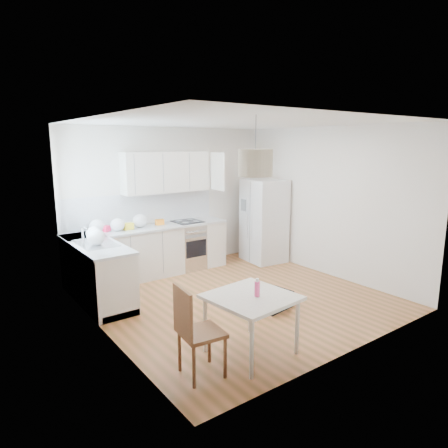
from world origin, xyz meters
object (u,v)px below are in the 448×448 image
dining_table (251,302)px  dining_chair (202,331)px  gym_bag (274,300)px  refrigerator (264,220)px

dining_table → dining_chair: 0.71m
dining_table → gym_bag: dining_table is taller
refrigerator → gym_bag: 2.62m
dining_table → gym_bag: 1.44m
refrigerator → dining_chair: bearing=-133.8°
dining_chair → gym_bag: size_ratio=1.90×
refrigerator → dining_chair: (-3.36, -2.80, -0.35)m
dining_chair → gym_bag: (1.81, 0.82, -0.38)m
refrigerator → dining_table: 3.84m
dining_table → dining_chair: (-0.70, -0.04, -0.13)m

